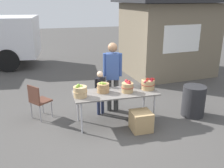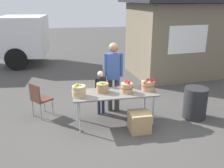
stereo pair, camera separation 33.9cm
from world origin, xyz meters
name	(u,v)px [view 1 (the left image)]	position (x,y,z in m)	size (l,w,h in m)	color
ground_plane	(115,122)	(0.00, 0.00, 0.00)	(40.00, 40.00, 0.00)	#474442
market_table	(115,94)	(0.00, 0.00, 0.71)	(1.90, 0.76, 0.75)	slate
apple_basket_green_0	(80,91)	(-0.81, -0.06, 0.88)	(0.31, 0.31, 0.29)	tan
apple_basket_green_1	(103,88)	(-0.27, 0.08, 0.86)	(0.29, 0.29, 0.25)	#A87F51
apple_basket_red_0	(127,87)	(0.27, -0.05, 0.88)	(0.28, 0.28, 0.27)	tan
apple_basket_red_1	(148,84)	(0.79, 0.00, 0.88)	(0.33, 0.33, 0.28)	tan
vendor_adult	(113,72)	(0.11, 0.66, 1.04)	(0.45, 0.31, 1.76)	#3F3F3F
child_customer	(100,89)	(-0.24, 0.53, 0.66)	(0.29, 0.20, 1.12)	#262D4C
food_kiosk	(168,37)	(3.02, 3.50, 1.38)	(3.75, 3.20, 2.74)	#726651
folding_chair	(38,99)	(-1.72, 0.65, 0.51)	(0.56, 0.56, 0.86)	brown
trash_barrel	(193,101)	(1.95, -0.14, 0.38)	(0.55, 0.55, 0.76)	#262628
produce_crate	(141,121)	(0.45, -0.50, 0.22)	(0.43, 0.43, 0.43)	tan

